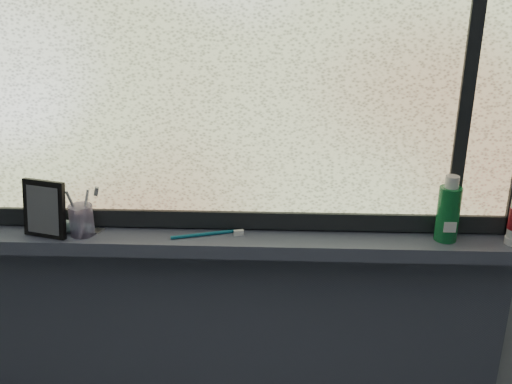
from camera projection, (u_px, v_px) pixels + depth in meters
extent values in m
cube|color=#9EA3A8|center=(237.00, 149.00, 1.59)|extent=(3.00, 0.01, 2.50)
cube|color=#494E62|center=(236.00, 242.00, 1.60)|extent=(1.62, 0.14, 0.04)
cube|color=#494E62|center=(240.00, 377.00, 1.84)|extent=(1.62, 0.02, 0.98)
cube|color=silver|center=(235.00, 47.00, 1.46)|extent=(1.50, 0.01, 1.00)
cube|color=black|center=(237.00, 219.00, 1.63)|extent=(1.60, 0.03, 0.05)
cube|color=black|center=(472.00, 48.00, 1.44)|extent=(0.03, 0.03, 1.00)
cube|color=black|center=(44.00, 209.00, 1.57)|extent=(0.14, 0.10, 0.16)
cylinder|color=#AE9BCE|center=(81.00, 220.00, 1.59)|extent=(0.08, 0.08, 0.09)
cylinder|color=green|center=(449.00, 208.00, 1.54)|extent=(0.07, 0.07, 0.15)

